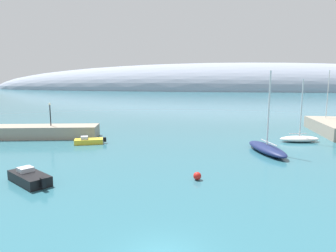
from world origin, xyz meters
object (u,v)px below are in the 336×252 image
sailboat_grey_mid_mooring (325,127)px  motorboat_yellow_alongside_breakwater (89,141)px  mooring_buoy_red (197,176)px  harbor_lamp_post (50,111)px  sailboat_navy_outer_mooring (267,148)px  motorboat_black_foreground (29,178)px  sailboat_white_near_shore (299,138)px

sailboat_grey_mid_mooring → motorboat_yellow_alongside_breakwater: sailboat_grey_mid_mooring is taller
mooring_buoy_red → harbor_lamp_post: harbor_lamp_post is taller
harbor_lamp_post → sailboat_grey_mid_mooring: bearing=18.2°
sailboat_grey_mid_mooring → sailboat_navy_outer_mooring: size_ratio=1.04×
sailboat_grey_mid_mooring → motorboat_black_foreground: (-35.47, -33.65, 0.02)m
sailboat_grey_mid_mooring → harbor_lamp_post: sailboat_grey_mid_mooring is taller
motorboat_black_foreground → motorboat_yellow_alongside_breakwater: (-1.29, 15.84, -0.10)m
sailboat_grey_mid_mooring → motorboat_black_foreground: sailboat_grey_mid_mooring is taller
sailboat_navy_outer_mooring → harbor_lamp_post: bearing=62.4°
mooring_buoy_red → sailboat_navy_outer_mooring: bearing=55.0°
sailboat_white_near_shore → motorboat_black_foreground: size_ratio=1.79×
sailboat_navy_outer_mooring → sailboat_white_near_shore: bearing=-56.1°
motorboat_yellow_alongside_breakwater → mooring_buoy_red: size_ratio=6.08×
motorboat_yellow_alongside_breakwater → mooring_buoy_red: bearing=119.9°
sailboat_white_near_shore → motorboat_black_foreground: (-27.97, -21.57, -0.04)m
motorboat_black_foreground → motorboat_yellow_alongside_breakwater: size_ratio=1.13×
motorboat_yellow_alongside_breakwater → harbor_lamp_post: harbor_lamp_post is taller
sailboat_white_near_shore → mooring_buoy_red: size_ratio=12.31×
motorboat_black_foreground → motorboat_yellow_alongside_breakwater: motorboat_black_foreground is taller
sailboat_grey_mid_mooring → sailboat_navy_outer_mooring: bearing=-80.5°
motorboat_black_foreground → mooring_buoy_red: 14.72m
motorboat_black_foreground → harbor_lamp_post: harbor_lamp_post is taller
motorboat_black_foreground → harbor_lamp_post: 21.28m
sailboat_grey_mid_mooring → sailboat_navy_outer_mooring: 23.57m
sailboat_grey_mid_mooring → sailboat_navy_outer_mooring: (-13.22, -19.51, 0.13)m
motorboat_black_foreground → sailboat_navy_outer_mooring: bearing=-113.9°
sailboat_navy_outer_mooring → motorboat_yellow_alongside_breakwater: sailboat_navy_outer_mooring is taller
sailboat_grey_mid_mooring → harbor_lamp_post: 46.61m
sailboat_white_near_shore → sailboat_navy_outer_mooring: 9.38m
sailboat_white_near_shore → mooring_buoy_red: 23.01m
motorboat_black_foreground → mooring_buoy_red: motorboat_black_foreground is taller
sailboat_white_near_shore → motorboat_yellow_alongside_breakwater: bearing=-179.3°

